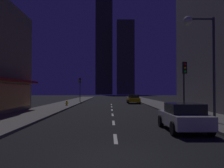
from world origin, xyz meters
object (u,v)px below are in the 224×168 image
car_parked_far (133,99)px  fire_hydrant_far_left (67,103)px  street_lamp_right (201,43)px  traffic_light_far_left (80,84)px  car_parked_near (184,117)px  traffic_light_near_right (184,76)px

car_parked_far → fire_hydrant_far_left: bearing=-141.8°
car_parked_far → fire_hydrant_far_left: size_ratio=6.48×
fire_hydrant_far_left → street_lamp_right: 20.95m
car_parked_far → traffic_light_far_left: traffic_light_far_left is taller
traffic_light_far_left → street_lamp_right: bearing=-68.7°
car_parked_near → car_parked_far: (0.00, 26.79, 0.00)m
car_parked_near → traffic_light_near_right: 6.71m
car_parked_far → fire_hydrant_far_left: 12.10m
traffic_light_far_left → car_parked_near: bearing=-73.2°
car_parked_far → traffic_light_near_right: traffic_light_near_right is taller
traffic_light_far_left → street_lamp_right: (10.88, -27.95, 1.87)m
car_parked_near → traffic_light_far_left: size_ratio=1.01×
traffic_light_near_right → car_parked_far: bearing=95.2°
fire_hydrant_far_left → traffic_light_far_left: (0.40, 10.90, 2.74)m
traffic_light_far_left → street_lamp_right: size_ratio=0.64×
traffic_light_near_right → traffic_light_far_left: size_ratio=1.00×
car_parked_far → traffic_light_far_left: 10.03m
traffic_light_near_right → street_lamp_right: 4.14m
car_parked_near → traffic_light_near_right: (1.90, 5.95, 2.45)m
car_parked_near → traffic_light_near_right: traffic_light_near_right is taller
traffic_light_near_right → street_lamp_right: (-0.12, -3.69, 1.87)m
car_parked_far → traffic_light_near_right: bearing=-84.8°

